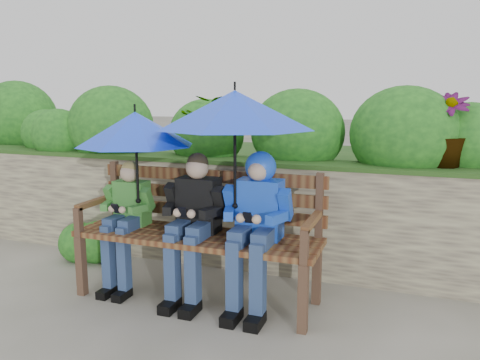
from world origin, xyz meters
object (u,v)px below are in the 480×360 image
(boy_right, at_px, (256,216))
(umbrella_left, at_px, (136,129))
(umbrella_right, at_px, (235,110))
(boy_left, at_px, (126,216))
(park_bench, at_px, (201,225))
(boy_middle, at_px, (193,218))

(boy_right, bearing_deg, umbrella_left, -178.07)
(umbrella_right, bearing_deg, umbrella_left, -178.34)
(boy_left, bearing_deg, umbrella_left, -13.11)
(park_bench, xyz_separation_m, umbrella_right, (0.33, -0.09, 0.92))
(park_bench, height_order, umbrella_left, umbrella_left)
(park_bench, relative_size, umbrella_left, 2.10)
(umbrella_left, bearing_deg, boy_middle, 2.79)
(boy_middle, relative_size, umbrella_right, 0.99)
(umbrella_right, bearing_deg, boy_left, 179.45)
(park_bench, height_order, umbrella_right, umbrella_right)
(umbrella_left, bearing_deg, boy_left, 166.89)
(boy_left, relative_size, boy_middle, 0.92)
(park_bench, xyz_separation_m, boy_middle, (-0.02, -0.09, 0.08))
(boy_middle, bearing_deg, boy_right, 1.13)
(umbrella_left, bearing_deg, boy_right, 1.93)
(boy_middle, xyz_separation_m, umbrella_right, (0.35, 0.00, 0.84))
(park_bench, bearing_deg, umbrella_left, -166.66)
(boy_middle, xyz_separation_m, boy_right, (0.51, 0.01, 0.06))
(boy_left, xyz_separation_m, boy_middle, (0.62, -0.01, 0.04))
(boy_left, relative_size, umbrella_right, 0.92)
(boy_middle, relative_size, umbrella_left, 1.25)
(boy_left, xyz_separation_m, umbrella_right, (0.97, -0.01, 0.88))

